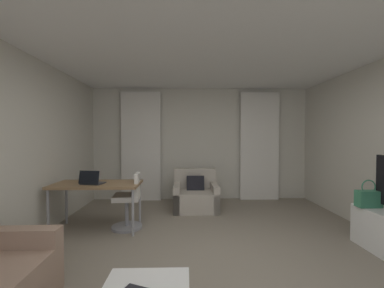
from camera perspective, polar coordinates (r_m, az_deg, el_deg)
name	(u,v)px	position (r m, az deg, el deg)	size (l,w,h in m)	color
ground_plane	(216,265)	(3.12, 5.69, -26.26)	(12.00, 12.00, 0.00)	gray
wall_window	(200,144)	(5.78, 1.96, 0.01)	(5.12, 0.06, 2.60)	beige
ceiling	(217,32)	(3.00, 5.84, 24.58)	(5.12, 6.12, 0.06)	white
curtain_left_panel	(141,146)	(5.73, -11.81, -0.54)	(0.90, 0.06, 2.50)	silver
curtain_right_panel	(259,146)	(5.90, 15.49, -0.50)	(0.90, 0.06, 2.50)	silver
armchair	(196,196)	(5.06, 0.84, -12.08)	(0.88, 0.80, 0.79)	#B2A899
desk	(97,187)	(4.18, -21.28, -9.34)	(1.33, 0.65, 0.74)	olive
desk_chair	(129,204)	(4.15, -14.45, -13.36)	(0.48, 0.48, 0.88)	gray
laptop	(92,181)	(4.09, -22.39, -8.06)	(0.36, 0.30, 0.22)	#2D2D33
handbag_primary	(368,198)	(4.09, 35.92, -10.20)	(0.30, 0.14, 0.37)	#387F5B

